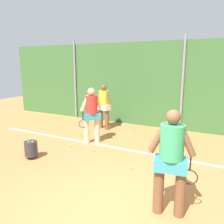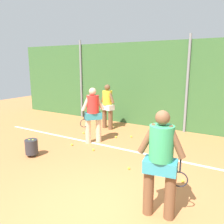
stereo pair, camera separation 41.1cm
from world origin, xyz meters
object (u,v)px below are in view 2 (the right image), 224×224
tennis_ball_8 (116,137)px  tennis_ball_7 (183,181)px  tennis_ball_9 (129,168)px  player_foreground_near (161,159)px  tennis_ball_1 (33,139)px  player_backcourt_far (107,104)px  tennis_ball_3 (93,150)px  tennis_ball_5 (158,131)px  tennis_ball_10 (72,145)px  tennis_ball_2 (131,137)px  tennis_ball_6 (84,133)px  player_midcourt (93,112)px  ball_hopper (31,147)px

tennis_ball_8 → tennis_ball_7: bearing=-34.7°
tennis_ball_8 → tennis_ball_9: (1.53, -2.04, 0.00)m
player_foreground_near → tennis_ball_1: 5.55m
player_backcourt_far → tennis_ball_8: bearing=150.6°
tennis_ball_3 → tennis_ball_9: 1.62m
tennis_ball_5 → tennis_ball_10: (-1.90, -2.94, 0.00)m
player_foreground_near → tennis_ball_7: 1.74m
tennis_ball_2 → tennis_ball_1: bearing=-145.0°
tennis_ball_7 → tennis_ball_9: bearing=-177.9°
player_backcourt_far → tennis_ball_10: 2.51m
player_backcourt_far → tennis_ball_9: bearing=144.6°
tennis_ball_2 → tennis_ball_10: same height
tennis_ball_6 → player_midcourt: bearing=-34.3°
tennis_ball_3 → tennis_ball_9: size_ratio=1.00×
player_backcourt_far → tennis_ball_5: 2.27m
tennis_ball_8 → tennis_ball_10: (-0.85, -1.43, 0.00)m
tennis_ball_3 → tennis_ball_7: 2.90m
player_foreground_near → player_midcourt: size_ratio=1.02×
tennis_ball_6 → tennis_ball_2: bearing=16.6°
tennis_ball_8 → tennis_ball_6: bearing=-170.8°
ball_hopper → tennis_ball_8: 2.99m
player_midcourt → ball_hopper: (-0.85, -1.88, -0.75)m
tennis_ball_3 → tennis_ball_5: 3.13m
tennis_ball_3 → tennis_ball_5: (1.03, 2.95, 0.00)m
player_midcourt → tennis_ball_9: player_midcourt is taller
ball_hopper → tennis_ball_1: ball_hopper is taller
player_foreground_near → tennis_ball_7: player_foreground_near is taller
tennis_ball_7 → tennis_ball_8: 3.49m
player_foreground_near → tennis_ball_8: (-2.78, 3.38, -1.04)m
tennis_ball_1 → player_foreground_near: bearing=-18.1°
tennis_ball_6 → tennis_ball_10: same height
tennis_ball_10 → player_foreground_near: bearing=-28.3°
tennis_ball_1 → tennis_ball_3: (2.42, 0.24, 0.00)m
tennis_ball_3 → tennis_ball_7: bearing=-10.7°
tennis_ball_2 → tennis_ball_6: (-1.77, -0.53, 0.00)m
player_midcourt → tennis_ball_9: bearing=98.8°
tennis_ball_10 → tennis_ball_2: bearing=53.1°
tennis_ball_2 → tennis_ball_8: same height
ball_hopper → tennis_ball_1: size_ratio=7.78×
tennis_ball_5 → tennis_ball_6: size_ratio=1.00×
player_midcourt → tennis_ball_7: bearing=111.3°
player_foreground_near → tennis_ball_9: size_ratio=28.91×
player_backcourt_far → tennis_ball_5: player_backcourt_far is taller
ball_hopper → tennis_ball_7: (4.14, 0.71, -0.26)m
tennis_ball_6 → tennis_ball_9: same height
tennis_ball_10 → tennis_ball_1: bearing=-170.7°
tennis_ball_8 → player_midcourt: bearing=-117.8°
tennis_ball_1 → tennis_ball_8: 2.94m
tennis_ball_3 → tennis_ball_9: bearing=-21.3°
tennis_ball_2 → tennis_ball_10: size_ratio=1.00×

